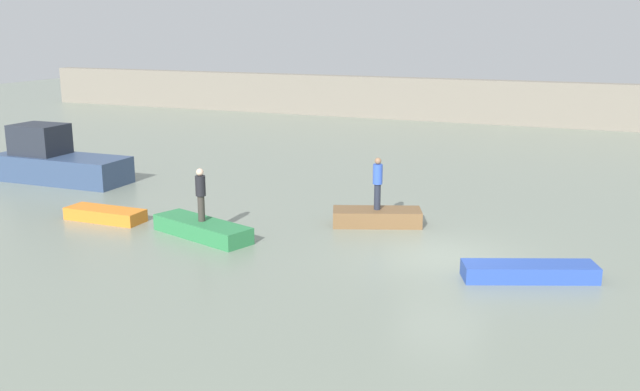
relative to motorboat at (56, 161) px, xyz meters
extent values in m
plane|color=gray|center=(17.74, -3.81, -0.86)|extent=(120.00, 120.00, 0.00)
cube|color=gray|center=(17.74, 25.60, 0.60)|extent=(80.00, 1.20, 2.92)
cube|color=#33476B|center=(0.26, 0.00, -0.30)|extent=(6.01, 2.17, 1.13)
cube|color=#232833|center=(-0.80, -0.01, 0.91)|extent=(2.14, 1.71, 1.30)
cube|color=orange|center=(6.06, -4.36, -0.65)|extent=(2.83, 0.98, 0.43)
cube|color=#2D7F47|center=(10.18, -4.74, -0.60)|extent=(3.83, 2.19, 0.52)
cube|color=brown|center=(14.91, -1.29, -0.59)|extent=(3.17, 2.11, 0.54)
cube|color=#2B4CAD|center=(20.30, -4.77, -0.64)|extent=(3.60, 2.15, 0.44)
cylinder|color=#38332D|center=(10.18, -4.74, 0.08)|extent=(0.22, 0.22, 0.83)
cylinder|color=black|center=(10.18, -4.74, 0.81)|extent=(0.32, 0.32, 0.64)
sphere|color=beige|center=(10.18, -4.74, 1.25)|extent=(0.23, 0.23, 0.23)
cylinder|color=#232838|center=(14.91, -1.29, 0.12)|extent=(0.22, 0.22, 0.88)
cylinder|color=blue|center=(14.91, -1.29, 0.89)|extent=(0.32, 0.32, 0.67)
sphere|color=#936B4C|center=(14.91, -1.29, 1.34)|extent=(0.22, 0.22, 0.22)
camera|label=1|loc=(22.01, -23.44, 5.78)|focal=39.98mm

